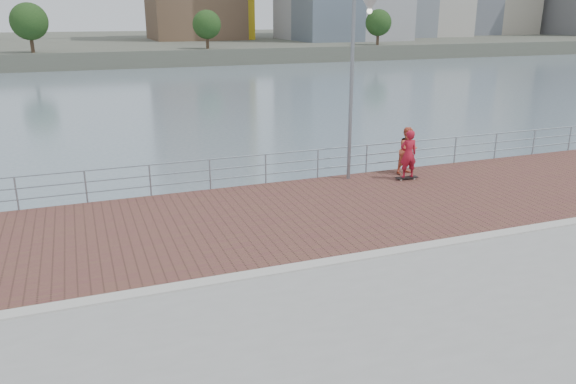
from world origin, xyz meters
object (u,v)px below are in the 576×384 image
object	(u,v)px
street_lamp	(359,49)
bystander	(408,151)
skateboarder	(408,154)
guardrail	(238,168)

from	to	relation	value
street_lamp	bystander	xyz separation A→B (m)	(2.41, 0.30, -3.84)
skateboarder	guardrail	bearing A→B (deg)	-7.42
skateboarder	bystander	xyz separation A→B (m)	(0.45, 0.72, -0.07)
guardrail	street_lamp	size ratio (longest dim) A/B	5.83
bystander	street_lamp	bearing A→B (deg)	173.26
guardrail	street_lamp	bearing A→B (deg)	-13.52
guardrail	skateboarder	distance (m)	6.26
street_lamp	skateboarder	xyz separation A→B (m)	(1.97, -0.42, -3.77)
guardrail	skateboarder	world-z (taller)	skateboarder
guardrail	bystander	distance (m)	6.58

